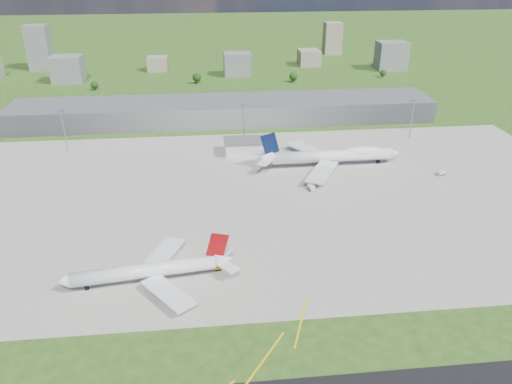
{
  "coord_description": "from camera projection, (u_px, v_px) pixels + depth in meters",
  "views": [
    {
      "loc": [
        -14.44,
        -185.14,
        112.94
      ],
      "look_at": [
        8.2,
        26.44,
        9.0
      ],
      "focal_mm": 35.0,
      "sensor_mm": 36.0,
      "label": 1
    }
  ],
  "objects": [
    {
      "name": "tree_e",
      "position": [
        293.0,
        76.0,
        466.33
      ],
      "size": [
        7.65,
        7.65,
        9.35
      ],
      "color": "#382314",
      "rests_on": "ground"
    },
    {
      "name": "ground",
      "position": [
        226.0,
        127.0,
        350.38
      ],
      "size": [
        1400.0,
        1400.0,
        0.0
      ],
      "primitive_type": "plane",
      "color": "#254D18",
      "rests_on": "ground"
    },
    {
      "name": "bldg_ce",
      "position": [
        309.0,
        57.0,
        535.11
      ],
      "size": [
        22.0,
        24.0,
        16.0
      ],
      "primitive_type": "cube",
      "color": "gray",
      "rests_on": "ground"
    },
    {
      "name": "van_white_far",
      "position": [
        441.0,
        173.0,
        276.12
      ],
      "size": [
        5.62,
        4.51,
        2.62
      ],
      "rotation": [
        0.0,
        0.0,
        0.49
      ],
      "color": "silver",
      "rests_on": "ground"
    },
    {
      "name": "bldg_cw",
      "position": [
        158.0,
        64.0,
        511.32
      ],
      "size": [
        20.0,
        18.0,
        14.0
      ],
      "primitive_type": "cube",
      "color": "gray",
      "rests_on": "ground"
    },
    {
      "name": "ops_building",
      "position": [
        246.0,
        147.0,
        304.91
      ],
      "size": [
        26.0,
        16.0,
        8.0
      ],
      "primitive_type": "cube",
      "color": "silver",
      "rests_on": "ground"
    },
    {
      "name": "airliner_red_twin",
      "position": [
        151.0,
        271.0,
        186.21
      ],
      "size": [
        65.16,
        50.45,
        17.88
      ],
      "rotation": [
        0.0,
        0.0,
        3.26
      ],
      "color": "white",
      "rests_on": "ground"
    },
    {
      "name": "bldg_tall_e",
      "position": [
        332.0,
        38.0,
        588.15
      ],
      "size": [
        20.0,
        18.0,
        36.0
      ],
      "primitive_type": "cube",
      "color": "gray",
      "rests_on": "ground"
    },
    {
      "name": "tug_yellow",
      "position": [
        218.0,
        268.0,
        194.4
      ],
      "size": [
        3.35,
        2.29,
        1.58
      ],
      "rotation": [
        0.0,
        0.0,
        0.18
      ],
      "color": "#F8A90E",
      "rests_on": "ground"
    },
    {
      "name": "tree_w",
      "position": [
        95.0,
        85.0,
        440.48
      ],
      "size": [
        6.75,
        6.75,
        8.25
      ],
      "color": "#382314",
      "rests_on": "ground"
    },
    {
      "name": "mast_center",
      "position": [
        244.0,
        118.0,
        312.29
      ],
      "size": [
        3.5,
        2.0,
        25.9
      ],
      "color": "gray",
      "rests_on": "ground"
    },
    {
      "name": "mast_east",
      "position": [
        413.0,
        112.0,
        322.81
      ],
      "size": [
        3.5,
        2.0,
        25.9
      ],
      "color": "gray",
      "rests_on": "ground"
    },
    {
      "name": "terminal",
      "position": [
        224.0,
        111.0,
        360.49
      ],
      "size": [
        300.0,
        42.0,
        15.0
      ],
      "primitive_type": "cube",
      "color": "slate",
      "rests_on": "ground"
    },
    {
      "name": "bldg_c",
      "position": [
        237.0,
        64.0,
        490.41
      ],
      "size": [
        26.0,
        20.0,
        22.0
      ],
      "primitive_type": "cube",
      "color": "slate",
      "rests_on": "ground"
    },
    {
      "name": "tree_c",
      "position": [
        197.0,
        77.0,
        462.05
      ],
      "size": [
        8.1,
        8.1,
        9.9
      ],
      "color": "#382314",
      "rests_on": "ground"
    },
    {
      "name": "apron",
      "position": [
        257.0,
        196.0,
        253.04
      ],
      "size": [
        360.0,
        190.0,
        0.08
      ],
      "primitive_type": "cube",
      "color": "#9C998E",
      "rests_on": "ground"
    },
    {
      "name": "van_white_near",
      "position": [
        311.0,
        188.0,
        258.7
      ],
      "size": [
        3.59,
        5.89,
        2.76
      ],
      "rotation": [
        0.0,
        0.0,
        1.8
      ],
      "color": "silver",
      "rests_on": "ground"
    },
    {
      "name": "bldg_e",
      "position": [
        391.0,
        56.0,
        513.32
      ],
      "size": [
        30.0,
        22.0,
        28.0
      ],
      "primitive_type": "cube",
      "color": "slate",
      "rests_on": "ground"
    },
    {
      "name": "mast_west",
      "position": [
        63.0,
        124.0,
        301.78
      ],
      "size": [
        3.5,
        2.0,
        25.9
      ],
      "color": "gray",
      "rests_on": "ground"
    },
    {
      "name": "airliner_blue_quad",
      "position": [
        332.0,
        156.0,
        285.79
      ],
      "size": [
        83.67,
        65.76,
        21.89
      ],
      "rotation": [
        0.0,
        0.0,
        0.02
      ],
      "color": "white",
      "rests_on": "ground"
    },
    {
      "name": "tree_far_e",
      "position": [
        383.0,
        73.0,
        484.3
      ],
      "size": [
        6.3,
        6.3,
        7.7
      ],
      "color": "#382314",
      "rests_on": "ground"
    },
    {
      "name": "bldg_w",
      "position": [
        67.0,
        69.0,
        465.75
      ],
      "size": [
        28.0,
        22.0,
        24.0
      ],
      "primitive_type": "cube",
      "color": "slate",
      "rests_on": "ground"
    },
    {
      "name": "bldg_tall_w",
      "position": [
        39.0,
        47.0,
        511.14
      ],
      "size": [
        22.0,
        20.0,
        44.0
      ],
      "primitive_type": "cube",
      "color": "slate",
      "rests_on": "ground"
    }
  ]
}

